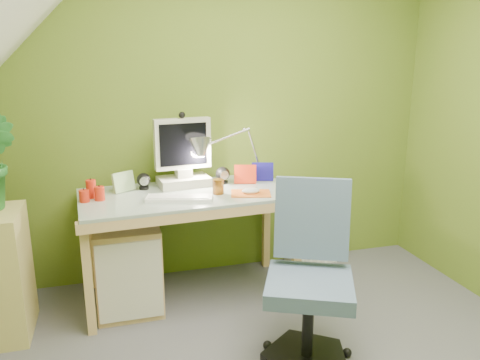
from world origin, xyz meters
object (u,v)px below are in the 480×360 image
object	(u,v)px
monitor	(183,148)
task_chair	(309,285)
desk_lamp	(247,142)
side_ledge	(2,274)
radiator	(311,238)
desk	(190,245)

from	to	relation	value
monitor	task_chair	world-z (taller)	monitor
desk_lamp	task_chair	size ratio (longest dim) A/B	0.62
monitor	side_ledge	world-z (taller)	monitor
task_chair	radiator	distance (m)	1.32
side_ledge	monitor	bearing A→B (deg)	16.61
side_ledge	task_chair	bearing A→B (deg)	-24.83
desk	task_chair	world-z (taller)	task_chair
monitor	radiator	bearing A→B (deg)	-0.99
side_ledge	radiator	xyz separation A→B (m)	(2.13, 0.43, -0.18)
monitor	side_ledge	size ratio (longest dim) A/B	0.69
desk	monitor	bearing A→B (deg)	86.13
desk_lamp	side_ledge	size ratio (longest dim) A/B	0.75
desk_lamp	task_chair	world-z (taller)	desk_lamp
desk	side_ledge	xyz separation A→B (m)	(-1.12, -0.15, 0.01)
desk_lamp	side_ledge	xyz separation A→B (m)	(-1.57, -0.33, -0.64)
side_ledge	radiator	size ratio (longest dim) A/B	1.92
desk	desk_lamp	xyz separation A→B (m)	(0.45, 0.18, 0.64)
desk	desk_lamp	world-z (taller)	desk_lamp
desk_lamp	radiator	world-z (taller)	desk_lamp
monitor	side_ledge	bearing A→B (deg)	-170.07
desk	radiator	world-z (taller)	desk
task_chair	radiator	size ratio (longest dim) A/B	2.31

